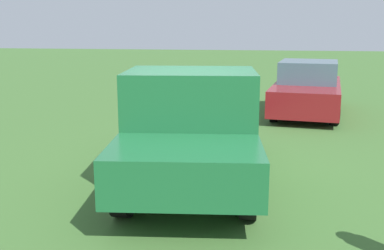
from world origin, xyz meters
name	(u,v)px	position (x,y,z in m)	size (l,w,h in m)	color
ground_plane	(195,177)	(0.00, 0.00, 0.00)	(80.00, 80.00, 0.00)	#3D662D
pickup_truck	(192,124)	(-0.20, 0.03, 0.94)	(5.04, 2.43, 1.81)	black
sedan_near	(307,89)	(6.13, -2.31, 0.68)	(4.46, 2.35, 1.48)	black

